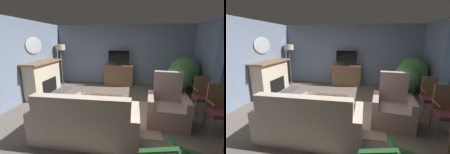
% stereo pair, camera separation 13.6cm
% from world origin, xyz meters
% --- Properties ---
extents(ground_plane, '(6.45, 6.63, 0.04)m').
position_xyz_m(ground_plane, '(0.00, 0.00, -0.02)').
color(ground_plane, '#665B51').
extents(wall_back, '(6.45, 0.10, 2.56)m').
position_xyz_m(wall_back, '(0.00, 3.07, 1.28)').
color(wall_back, slate).
rests_on(wall_back, ground_plane).
extents(wall_left, '(0.10, 6.63, 2.56)m').
position_xyz_m(wall_left, '(-2.97, 0.00, 1.28)').
color(wall_left, slate).
rests_on(wall_left, ground_plane).
extents(curtain_panel_far, '(0.10, 0.44, 2.15)m').
position_xyz_m(curtain_panel_far, '(2.86, 0.83, 1.41)').
color(curtain_panel_far, slate).
extents(rug_central, '(2.61, 1.94, 0.01)m').
position_xyz_m(rug_central, '(-0.17, -0.02, 0.01)').
color(rug_central, tan).
rests_on(rug_central, ground_plane).
extents(fireplace, '(0.90, 1.77, 1.20)m').
position_xyz_m(fireplace, '(-2.65, 1.18, 0.57)').
color(fireplace, '#4C4C51').
rests_on(fireplace, ground_plane).
extents(wall_mirror_oval, '(0.06, 0.87, 0.57)m').
position_xyz_m(wall_mirror_oval, '(-2.89, 1.18, 1.74)').
color(wall_mirror_oval, '#B2B7BF').
extents(tv_cabinet, '(1.22, 0.45, 0.87)m').
position_xyz_m(tv_cabinet, '(-0.14, 2.72, 0.41)').
color(tv_cabinet, '#4A3523').
rests_on(tv_cabinet, ground_plane).
extents(television, '(0.86, 0.20, 0.63)m').
position_xyz_m(television, '(-0.14, 2.66, 1.21)').
color(television, black).
rests_on(television, tv_cabinet).
extents(coffee_table, '(0.86, 0.51, 0.48)m').
position_xyz_m(coffee_table, '(-0.21, -0.05, 0.41)').
color(coffee_table, brown).
rests_on(coffee_table, ground_plane).
extents(tv_remote, '(0.16, 0.15, 0.02)m').
position_xyz_m(tv_remote, '(-0.04, -0.05, 0.49)').
color(tv_remote, black).
rests_on(tv_remote, coffee_table).
extents(sofa_floral, '(2.03, 0.90, 0.99)m').
position_xyz_m(sofa_floral, '(-0.38, -1.13, 0.33)').
color(sofa_floral, '#C6B29E').
rests_on(sofa_floral, ground_plane).
extents(armchair_beside_cabinet, '(0.97, 0.88, 1.19)m').
position_xyz_m(armchair_beside_cabinet, '(1.31, -0.22, 0.37)').
color(armchair_beside_cabinet, '#A3897F').
rests_on(armchair_beside_cabinet, ground_plane).
extents(side_chair_nearest_door, '(0.49, 0.43, 1.03)m').
position_xyz_m(side_chair_nearest_door, '(2.32, -0.45, 0.54)').
color(side_chair_nearest_door, brown).
rests_on(side_chair_nearest_door, ground_plane).
extents(side_chair_tucked_against_wall, '(0.45, 0.47, 0.99)m').
position_xyz_m(side_chair_tucked_against_wall, '(2.32, 0.41, 0.52)').
color(side_chair_tucked_against_wall, brown).
rests_on(side_chair_tucked_against_wall, ground_plane).
extents(potted_plant_tall_palm_by_window, '(1.07, 1.07, 1.31)m').
position_xyz_m(potted_plant_tall_palm_by_window, '(2.38, 2.29, 0.75)').
color(potted_plant_tall_palm_by_window, beige).
rests_on(potted_plant_tall_palm_by_window, ground_plane).
extents(potted_plant_small_fern_corner, '(0.87, 0.87, 1.13)m').
position_xyz_m(potted_plant_small_fern_corner, '(2.03, 1.65, 0.65)').
color(potted_plant_small_fern_corner, '#3D4C5B').
rests_on(potted_plant_small_fern_corner, ground_plane).
extents(cat, '(0.31, 0.71, 0.22)m').
position_xyz_m(cat, '(-1.36, 0.94, 0.11)').
color(cat, gray).
rests_on(cat, ground_plane).
extents(floor_lamp, '(0.40, 0.40, 1.73)m').
position_xyz_m(floor_lamp, '(-2.67, 2.61, 1.47)').
color(floor_lamp, '#4C4233').
rests_on(floor_lamp, ground_plane).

